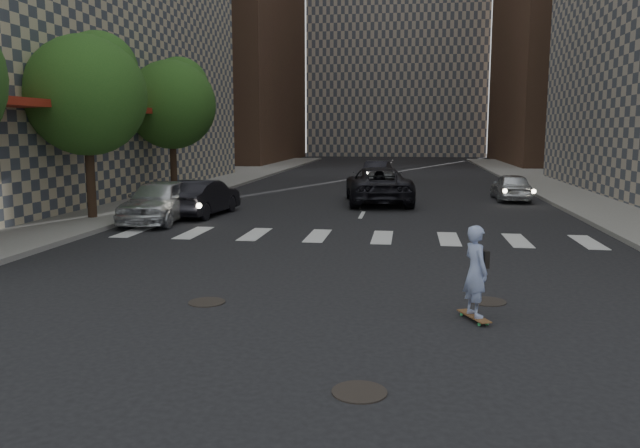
# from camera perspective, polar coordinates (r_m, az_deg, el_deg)

# --- Properties ---
(ground) EXTENTS (160.00, 160.00, 0.00)m
(ground) POSITION_cam_1_polar(r_m,az_deg,el_deg) (10.54, -1.90, -9.37)
(ground) COLOR black
(ground) RESTS_ON ground
(sidewalk_left) EXTENTS (13.00, 80.00, 0.15)m
(sidewalk_left) POSITION_cam_1_polar(r_m,az_deg,el_deg) (34.16, -20.39, 2.70)
(sidewalk_left) COLOR gray
(sidewalk_left) RESTS_ON ground
(tree_b) EXTENTS (4.20, 4.20, 6.60)m
(tree_b) POSITION_cam_1_polar(r_m,az_deg,el_deg) (23.86, -20.37, 11.41)
(tree_b) COLOR #382619
(tree_b) RESTS_ON sidewalk_left
(tree_c) EXTENTS (4.20, 4.20, 6.60)m
(tree_c) POSITION_cam_1_polar(r_m,az_deg,el_deg) (31.14, -13.27, 10.92)
(tree_c) COLOR #382619
(tree_c) RESTS_ON sidewalk_left
(manhole_a) EXTENTS (0.70, 0.70, 0.02)m
(manhole_a) POSITION_cam_1_polar(r_m,az_deg,el_deg) (8.08, 3.62, -15.07)
(manhole_a) COLOR black
(manhole_a) RESTS_ON ground
(manhole_b) EXTENTS (0.70, 0.70, 0.02)m
(manhole_b) POSITION_cam_1_polar(r_m,az_deg,el_deg) (12.14, -10.31, -7.04)
(manhole_b) COLOR black
(manhole_b) RESTS_ON ground
(manhole_c) EXTENTS (0.70, 0.70, 0.02)m
(manhole_c) POSITION_cam_1_polar(r_m,az_deg,el_deg) (12.41, 15.07, -6.85)
(manhole_c) COLOR black
(manhole_c) RESTS_ON ground
(skateboarder) EXTENTS (0.58, 0.84, 1.66)m
(skateboarder) POSITION_cam_1_polar(r_m,az_deg,el_deg) (10.97, 14.06, -4.20)
(skateboarder) COLOR brown
(skateboarder) RESTS_ON ground
(silver_sedan) EXTENTS (2.02, 4.59, 1.53)m
(silver_sedan) POSITION_cam_1_polar(r_m,az_deg,el_deg) (22.85, -14.50, 2.07)
(silver_sedan) COLOR silver
(silver_sedan) RESTS_ON ground
(traffic_car_a) EXTENTS (1.88, 4.33, 1.38)m
(traffic_car_a) POSITION_cam_1_polar(r_m,az_deg,el_deg) (24.30, -10.66, 2.39)
(traffic_car_a) COLOR black
(traffic_car_a) RESTS_ON ground
(traffic_car_b) EXTENTS (1.93, 4.68, 1.35)m
(traffic_car_b) POSITION_cam_1_polar(r_m,az_deg,el_deg) (29.47, 5.63, 3.53)
(traffic_car_b) COLOR slate
(traffic_car_b) RESTS_ON ground
(traffic_car_c) EXTENTS (3.44, 6.15, 1.63)m
(traffic_car_c) POSITION_cam_1_polar(r_m,az_deg,el_deg) (28.02, 5.32, 3.55)
(traffic_car_c) COLOR black
(traffic_car_c) RESTS_ON ground
(traffic_car_d) EXTENTS (1.54, 3.78, 1.29)m
(traffic_car_d) POSITION_cam_1_polar(r_m,az_deg,el_deg) (30.37, 17.08, 3.27)
(traffic_car_d) COLOR silver
(traffic_car_d) RESTS_ON ground
(traffic_car_e) EXTENTS (1.79, 4.17, 1.33)m
(traffic_car_e) POSITION_cam_1_polar(r_m,az_deg,el_deg) (40.11, 5.36, 4.84)
(traffic_car_e) COLOR black
(traffic_car_e) RESTS_ON ground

